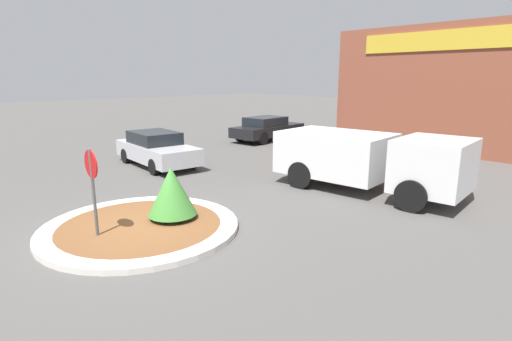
{
  "coord_description": "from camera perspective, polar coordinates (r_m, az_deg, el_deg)",
  "views": [
    {
      "loc": [
        8.51,
        -4.29,
        3.6
      ],
      "look_at": [
        0.97,
        2.95,
        1.16
      ],
      "focal_mm": 28.0,
      "sensor_mm": 36.0,
      "label": 1
    }
  ],
  "objects": [
    {
      "name": "parked_sedan_silver",
      "position": [
        17.08,
        -13.99,
        3.03
      ],
      "size": [
        4.65,
        2.18,
        1.41
      ],
      "rotation": [
        0.0,
        0.0,
        -0.09
      ],
      "color": "#B7B7BC",
      "rests_on": "ground_plane"
    },
    {
      "name": "traffic_island",
      "position": [
        10.16,
        -16.13,
        -7.75
      ],
      "size": [
        4.71,
        4.71,
        0.13
      ],
      "color": "beige",
      "rests_on": "ground_plane"
    },
    {
      "name": "stop_sign",
      "position": [
        9.42,
        -22.34,
        -1.1
      ],
      "size": [
        0.64,
        0.07,
        2.11
      ],
      "color": "#4C4C51",
      "rests_on": "ground_plane"
    },
    {
      "name": "utility_truck",
      "position": [
        13.23,
        15.52,
        1.75
      ],
      "size": [
        6.08,
        2.85,
        1.91
      ],
      "rotation": [
        0.0,
        0.0,
        0.09
      ],
      "color": "silver",
      "rests_on": "ground_plane"
    },
    {
      "name": "ground_plane",
      "position": [
        10.19,
        -16.1,
        -8.1
      ],
      "size": [
        120.0,
        120.0,
        0.0
      ],
      "primitive_type": "plane",
      "color": "#514F4C"
    },
    {
      "name": "island_shrub",
      "position": [
        10.15,
        -11.95,
        -2.88
      ],
      "size": [
        1.22,
        1.22,
        1.32
      ],
      "color": "brown",
      "rests_on": "traffic_island"
    },
    {
      "name": "storefront_building",
      "position": [
        23.71,
        27.38,
        10.36
      ],
      "size": [
        11.25,
        6.07,
        6.07
      ],
      "color": "brown",
      "rests_on": "ground_plane"
    },
    {
      "name": "parked_sedan_black",
      "position": [
        23.38,
        1.62,
        6.06
      ],
      "size": [
        2.22,
        4.78,
        1.38
      ],
      "rotation": [
        0.0,
        0.0,
        1.65
      ],
      "color": "black",
      "rests_on": "ground_plane"
    }
  ]
}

